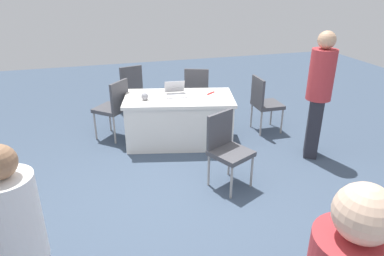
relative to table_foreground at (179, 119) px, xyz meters
The scene contains 12 objects.
ground_plane 1.62m from the table_foreground, 76.42° to the left, with size 14.40×14.40×0.00m, color #3D4C60.
table_foreground is the anchor object (origin of this frame).
chair_near_front 1.60m from the table_foreground, 67.94° to the right, with size 0.53×0.53×0.94m.
chair_tucked_left 1.40m from the table_foreground, 100.99° to the left, with size 0.59×0.59×0.94m.
chair_tucked_right 1.01m from the table_foreground, 122.81° to the right, with size 0.57×0.57×0.98m.
chair_aisle 1.47m from the table_foreground, behind, with size 0.44×0.44×0.94m.
chair_by_pillar 1.07m from the table_foreground, 23.48° to the right, with size 0.62×0.62×0.97m.
person_attendee_standing 2.11m from the table_foreground, 150.70° to the left, with size 0.47×0.47×1.81m.
person_attendee_browsing 3.49m from the table_foreground, 59.01° to the left, with size 0.48×0.48×1.59m.
laptop_silver 0.42m from the table_foreground, 67.63° to the right, with size 0.34×0.32×0.21m.
yarn_ball 0.67m from the table_foreground, ahead, with size 0.11×0.11×0.11m, color gray.
scissors_red 0.65m from the table_foreground, behind, with size 0.18×0.04×0.01m, color red.
Camera 1 is at (0.82, 3.41, 2.47)m, focal length 32.73 mm.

